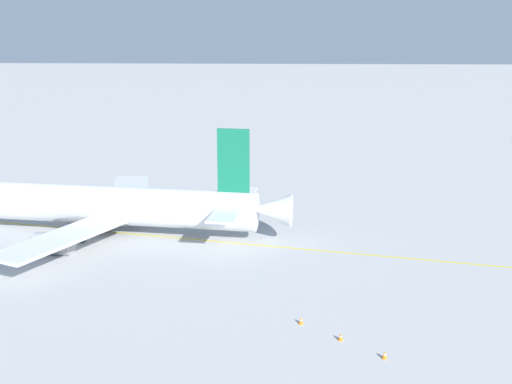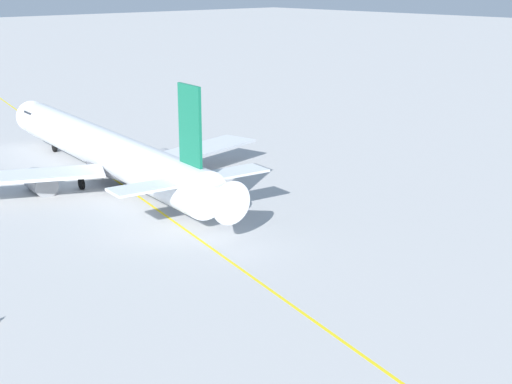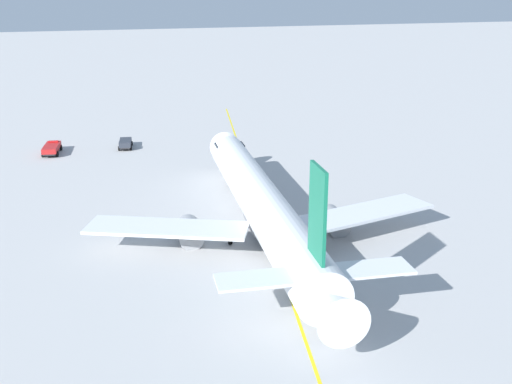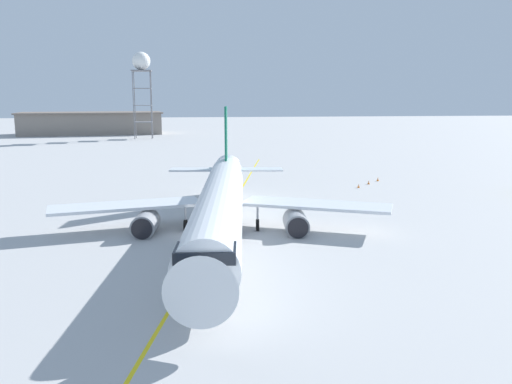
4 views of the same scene
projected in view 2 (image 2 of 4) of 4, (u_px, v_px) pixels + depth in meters
The scene contains 3 objects.
ground_plane at pixel (129, 179), 72.49m from camera, with size 600.00×600.00×0.00m, color #B2B2B2.
airliner_main at pixel (108, 153), 71.25m from camera, with size 44.55×32.27×11.45m.
taxiway_centreline at pixel (109, 176), 73.83m from camera, with size 120.18×26.96×0.01m.
Camera 2 is at (60.50, -37.20, 19.23)m, focal length 51.56 mm.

